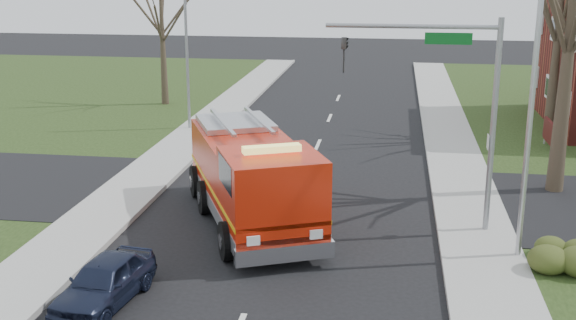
# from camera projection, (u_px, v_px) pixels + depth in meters

# --- Properties ---
(ground) EXTENTS (120.00, 120.00, 0.00)m
(ground) POSITION_uv_depth(u_px,v_px,m) (277.00, 239.00, 22.55)
(ground) COLOR black
(ground) RESTS_ON ground
(sidewalk_right) EXTENTS (2.40, 80.00, 0.15)m
(sidewalk_right) POSITION_uv_depth(u_px,v_px,m) (480.00, 248.00, 21.65)
(sidewalk_right) COLOR #9A9A94
(sidewalk_right) RESTS_ON ground
(sidewalk_left) EXTENTS (2.40, 80.00, 0.15)m
(sidewalk_left) POSITION_uv_depth(u_px,v_px,m) (89.00, 227.00, 23.40)
(sidewalk_left) COLOR #9A9A94
(sidewalk_left) RESTS_ON ground
(health_center_sign) EXTENTS (0.12, 2.00, 1.40)m
(health_center_sign) POSITION_uv_depth(u_px,v_px,m) (549.00, 132.00, 32.74)
(health_center_sign) COLOR #481110
(health_center_sign) RESTS_ON ground
(bare_tree_far) EXTENTS (5.25, 5.25, 10.50)m
(bare_tree_far) POSITION_uv_depth(u_px,v_px,m) (561.00, 3.00, 33.54)
(bare_tree_far) COLOR #35291F
(bare_tree_far) RESTS_ON ground
(bare_tree_left) EXTENTS (4.50, 4.50, 9.00)m
(bare_tree_left) POSITION_uv_depth(u_px,v_px,m) (161.00, 11.00, 41.52)
(bare_tree_left) COLOR #35291F
(bare_tree_left) RESTS_ON ground
(traffic_signal_mast) EXTENTS (5.29, 0.18, 6.80)m
(traffic_signal_mast) POSITION_uv_depth(u_px,v_px,m) (453.00, 86.00, 21.98)
(traffic_signal_mast) COLOR gray
(traffic_signal_mast) RESTS_ON ground
(streetlight_pole) EXTENTS (1.48, 0.16, 8.40)m
(streetlight_pole) POSITION_uv_depth(u_px,v_px,m) (529.00, 106.00, 19.84)
(streetlight_pole) COLOR #B7BABF
(streetlight_pole) RESTS_ON ground
(utility_pole_far) EXTENTS (0.14, 0.14, 7.00)m
(utility_pole_far) POSITION_uv_depth(u_px,v_px,m) (187.00, 62.00, 35.90)
(utility_pole_far) COLOR gray
(utility_pole_far) RESTS_ON ground
(fire_engine) EXTENTS (5.87, 8.65, 3.31)m
(fire_engine) POSITION_uv_depth(u_px,v_px,m) (253.00, 180.00, 23.48)
(fire_engine) COLOR #BB1D08
(fire_engine) RESTS_ON ground
(parked_car_maroon) EXTENTS (1.91, 3.74, 1.22)m
(parked_car_maroon) POSITION_uv_depth(u_px,v_px,m) (104.00, 282.00, 18.17)
(parked_car_maroon) COLOR #161C31
(parked_car_maroon) RESTS_ON ground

